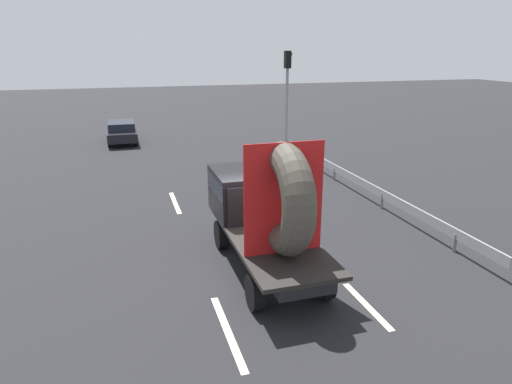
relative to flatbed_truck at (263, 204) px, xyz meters
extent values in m
plane|color=black|center=(0.16, -0.18, -1.73)|extent=(120.00, 120.00, 0.00)
cylinder|color=black|center=(-0.85, 1.37, -1.32)|extent=(0.28, 0.83, 0.83)
cylinder|color=black|center=(0.85, 1.37, -1.32)|extent=(0.28, 0.83, 0.83)
cylinder|color=black|center=(-0.85, -2.10, -1.32)|extent=(0.28, 0.83, 0.83)
cylinder|color=black|center=(0.85, -2.10, -1.32)|extent=(0.28, 0.83, 0.83)
cube|color=black|center=(0.00, -0.36, -0.90)|extent=(1.30, 5.56, 0.25)
cube|color=black|center=(0.00, 1.37, -0.10)|extent=(2.00, 2.09, 1.35)
cube|color=black|center=(0.00, 1.32, 0.20)|extent=(2.02, 1.99, 0.44)
cube|color=black|center=(0.00, -1.41, -0.72)|extent=(2.00, 3.47, 0.10)
cube|color=black|center=(0.00, 0.27, -0.12)|extent=(1.80, 0.08, 1.10)
torus|color=#474238|center=(0.00, -1.56, 0.64)|extent=(0.74, 2.63, 2.63)
cube|color=red|center=(0.00, -1.56, 0.64)|extent=(1.90, 0.03, 2.63)
cylinder|color=black|center=(-4.05, 19.64, -1.43)|extent=(0.21, 0.61, 0.61)
cylinder|color=black|center=(-2.56, 19.64, -1.43)|extent=(0.21, 0.61, 0.61)
cylinder|color=black|center=(-4.05, 17.07, -1.43)|extent=(0.21, 0.61, 0.61)
cylinder|color=black|center=(-2.56, 17.07, -1.43)|extent=(0.21, 0.61, 0.61)
cube|color=black|center=(-3.30, 18.35, -1.16)|extent=(1.72, 4.01, 0.52)
cube|color=black|center=(-3.30, 18.26, -0.66)|extent=(1.55, 2.24, 0.48)
cylinder|color=gray|center=(5.46, 12.87, 0.56)|extent=(0.16, 0.16, 4.58)
cube|color=black|center=(5.46, 12.87, 3.30)|extent=(0.30, 0.36, 0.90)
sphere|color=#19D833|center=(5.63, 12.87, 3.58)|extent=(0.20, 0.20, 0.20)
cube|color=gray|center=(5.56, 4.98, -1.18)|extent=(0.06, 15.64, 0.32)
cylinder|color=slate|center=(5.56, -0.88, -1.46)|extent=(0.10, 0.10, 0.55)
cylinder|color=slate|center=(5.56, 3.03, -1.46)|extent=(0.10, 0.10, 0.55)
cylinder|color=slate|center=(5.56, 6.94, -1.46)|extent=(0.10, 0.10, 0.55)
cylinder|color=slate|center=(5.56, 10.85, -1.46)|extent=(0.10, 0.10, 0.55)
cube|color=beige|center=(-1.65, -2.77, -1.73)|extent=(0.16, 2.77, 0.01)
cube|color=beige|center=(-1.65, 5.87, -1.73)|extent=(0.16, 2.57, 0.01)
cube|color=beige|center=(1.65, -2.73, -1.73)|extent=(0.16, 2.09, 0.01)
cube|color=beige|center=(1.65, 5.30, -1.73)|extent=(0.16, 2.76, 0.01)
camera|label=1|loc=(-3.47, -10.82, 3.96)|focal=32.09mm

